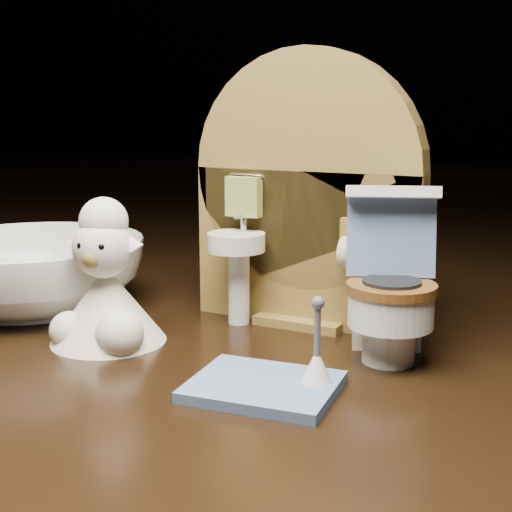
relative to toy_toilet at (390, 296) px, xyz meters
The scene contains 6 objects.
backdrop_panel 0.08m from the toy_toilet, 151.66° to the left, with size 0.13×0.05×0.15m.
toy_toilet is the anchor object (origin of this frame).
bath_mat 0.08m from the toy_toilet, 116.13° to the right, with size 0.06×0.05×0.00m, color slate.
toilet_brush 0.06m from the toy_toilet, 102.82° to the right, with size 0.02×0.02×0.04m.
plush_lamb 0.14m from the toy_toilet, 161.20° to the right, with size 0.06×0.06×0.08m.
ceramic_bowl 0.22m from the toy_toilet, behind, with size 0.13×0.13×0.04m, color white.
Camera 1 is at (0.15, -0.29, 0.12)m, focal length 50.00 mm.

